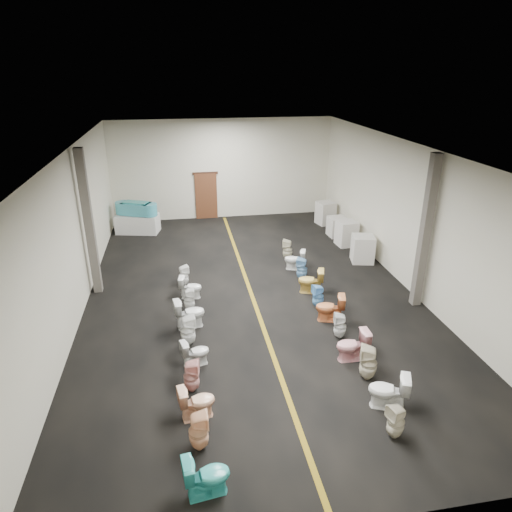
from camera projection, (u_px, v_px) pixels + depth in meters
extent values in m
plane|color=black|center=(251.00, 293.00, 14.35)|extent=(16.00, 16.00, 0.00)
plane|color=black|center=(250.00, 149.00, 12.61)|extent=(16.00, 16.00, 0.00)
plane|color=beige|center=(223.00, 169.00, 20.75)|extent=(10.00, 0.00, 10.00)
plane|color=beige|center=(345.00, 413.00, 6.21)|extent=(10.00, 0.00, 10.00)
plane|color=beige|center=(74.00, 235.00, 12.69)|extent=(0.00, 16.00, 16.00)
plane|color=beige|center=(408.00, 217.00, 14.27)|extent=(0.00, 16.00, 16.00)
cube|color=#7F6312|center=(251.00, 293.00, 14.35)|extent=(0.12, 15.60, 0.01)
cube|color=#562D19|center=(206.00, 196.00, 21.03)|extent=(1.00, 0.10, 2.10)
cube|color=#331C11|center=(205.00, 173.00, 20.63)|extent=(1.15, 0.08, 0.10)
cube|color=#59544C|center=(89.00, 224.00, 13.64)|extent=(0.25, 0.25, 4.50)
cube|color=#59544C|center=(425.00, 233.00, 12.87)|extent=(0.25, 0.25, 4.50)
cube|color=silver|center=(138.00, 224.00, 19.46)|extent=(1.90, 1.24, 0.78)
cube|color=teal|center=(136.00, 209.00, 19.20)|extent=(1.36, 1.09, 0.50)
cylinder|color=teal|center=(123.00, 208.00, 19.34)|extent=(0.66, 0.66, 0.50)
cylinder|color=teal|center=(149.00, 210.00, 19.07)|extent=(0.66, 0.66, 0.50)
cube|color=teal|center=(136.00, 204.00, 19.13)|extent=(1.10, 0.83, 0.20)
cube|color=silver|center=(363.00, 249.00, 16.51)|extent=(0.90, 0.90, 0.97)
cube|color=silver|center=(346.00, 233.00, 18.02)|extent=(0.79, 0.79, 0.99)
cube|color=beige|center=(337.00, 227.00, 19.04)|extent=(0.76, 0.76, 0.81)
cube|color=beige|center=(325.00, 213.00, 20.46)|extent=(0.85, 0.85, 1.01)
imported|color=#33B0AB|center=(207.00, 476.00, 7.49)|extent=(0.83, 0.54, 0.79)
imported|color=#FFC396|center=(199.00, 431.00, 8.39)|extent=(0.38, 0.37, 0.81)
imported|color=#FABD97|center=(197.00, 402.00, 9.17)|extent=(0.80, 0.55, 0.75)
imported|color=#E5A29B|center=(191.00, 376.00, 9.91)|extent=(0.39, 0.38, 0.77)
imported|color=silver|center=(195.00, 353.00, 10.80)|extent=(0.75, 0.54, 0.68)
imported|color=white|center=(188.00, 330.00, 11.56)|extent=(0.42, 0.41, 0.83)
imported|color=silver|center=(189.00, 313.00, 12.37)|extent=(0.88, 0.58, 0.83)
imported|color=white|center=(189.00, 299.00, 13.25)|extent=(0.32, 0.31, 0.68)
imported|color=white|center=(190.00, 287.00, 13.96)|extent=(0.74, 0.51, 0.70)
imported|color=white|center=(184.00, 276.00, 14.74)|extent=(0.39, 0.39, 0.69)
imported|color=beige|center=(396.00, 421.00, 8.67)|extent=(0.41, 0.41, 0.73)
imported|color=white|center=(388.00, 391.00, 9.41)|extent=(0.93, 0.74, 0.83)
imported|color=beige|center=(368.00, 363.00, 10.28)|extent=(0.52, 0.51, 0.86)
imported|color=pink|center=(352.00, 346.00, 10.96)|extent=(0.79, 0.46, 0.80)
imported|color=silver|center=(340.00, 326.00, 11.87)|extent=(0.39, 0.38, 0.71)
imported|color=#DB7B43|center=(330.00, 308.00, 12.66)|extent=(0.88, 0.64, 0.80)
imported|color=#72B9F2|center=(318.00, 296.00, 13.39)|extent=(0.38, 0.37, 0.73)
imported|color=gold|center=(311.00, 281.00, 14.25)|extent=(0.89, 0.67, 0.80)
imported|color=#77ACD8|center=(302.00, 269.00, 15.12)|extent=(0.47, 0.47, 0.78)
imported|color=white|center=(295.00, 260.00, 15.90)|extent=(0.81, 0.62, 0.73)
imported|color=beige|center=(288.00, 250.00, 16.72)|extent=(0.45, 0.45, 0.77)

